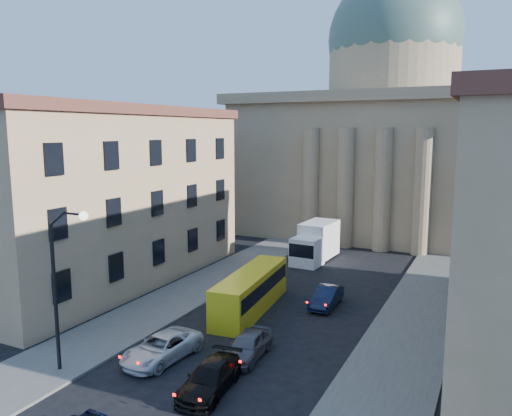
{
  "coord_description": "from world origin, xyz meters",
  "views": [
    {
      "loc": [
        12.88,
        -9.83,
        12.72
      ],
      "look_at": [
        -0.69,
        17.95,
        7.9
      ],
      "focal_mm": 35.0,
      "sensor_mm": 36.0,
      "label": 1
    }
  ],
  "objects": [
    {
      "name": "sidewalk_left",
      "position": [
        -8.5,
        18.0,
        0.07
      ],
      "size": [
        5.0,
        60.0,
        0.15
      ],
      "primitive_type": "cube",
      "color": "#504F49",
      "rests_on": "ground"
    },
    {
      "name": "box_truck",
      "position": [
        -2.9,
        35.78,
        1.76
      ],
      "size": [
        2.99,
        6.9,
        3.72
      ],
      "rotation": [
        0.0,
        0.0,
        -0.05
      ],
      "color": "white",
      "rests_on": "ground"
    },
    {
      "name": "car_right_distant",
      "position": [
        2.18,
        23.8,
        0.72
      ],
      "size": [
        1.64,
        4.39,
        1.43
      ],
      "primitive_type": "imported",
      "rotation": [
        0.0,
        0.0,
        0.03
      ],
      "color": "black",
      "rests_on": "ground"
    },
    {
      "name": "church",
      "position": [
        0.0,
        55.47,
        11.88
      ],
      "size": [
        68.02,
        28.76,
        36.6
      ],
      "color": "#867453",
      "rests_on": "ground"
    },
    {
      "name": "sidewalk_right",
      "position": [
        8.5,
        18.0,
        0.07
      ],
      "size": [
        5.0,
        60.0,
        0.15
      ],
      "primitive_type": "cube",
      "color": "#504F49",
      "rests_on": "ground"
    },
    {
      "name": "car_left_mid",
      "position": [
        -3.41,
        11.51,
        0.71
      ],
      "size": [
        2.84,
        5.33,
        1.42
      ],
      "primitive_type": "imported",
      "rotation": [
        0.0,
        0.0,
        -0.1
      ],
      "color": "silver",
      "rests_on": "ground"
    },
    {
      "name": "street_lamp",
      "position": [
        -6.97,
        8.0,
        5.29
      ],
      "size": [
        2.62,
        0.44,
        8.83
      ],
      "color": "black",
      "rests_on": "ground"
    },
    {
      "name": "car_right_far",
      "position": [
        0.8,
        13.86,
        0.74
      ],
      "size": [
        2.04,
        4.47,
        1.49
      ],
      "primitive_type": "imported",
      "rotation": [
        0.0,
        0.0,
        0.07
      ],
      "color": "#504F54",
      "rests_on": "ground"
    },
    {
      "name": "city_bus",
      "position": [
        -2.44,
        20.7,
        1.5
      ],
      "size": [
        3.24,
        10.08,
        2.79
      ],
      "rotation": [
        0.0,
        0.0,
        0.1
      ],
      "color": "gold",
      "rests_on": "ground"
    },
    {
      "name": "building_left",
      "position": [
        -17.0,
        22.0,
        7.42
      ],
      "size": [
        11.6,
        26.6,
        14.7
      ],
      "color": "tan",
      "rests_on": "ground"
    },
    {
      "name": "car_right_mid",
      "position": [
        0.8,
        9.73,
        0.69
      ],
      "size": [
        2.47,
        4.97,
        1.39
      ],
      "primitive_type": "imported",
      "rotation": [
        0.0,
        0.0,
        0.11
      ],
      "color": "black",
      "rests_on": "ground"
    }
  ]
}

